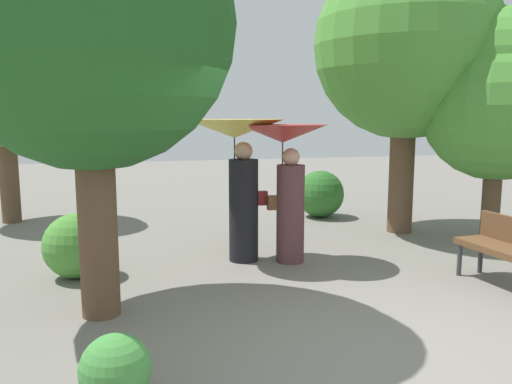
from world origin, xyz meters
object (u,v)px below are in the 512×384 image
object	(u,v)px
person_left	(238,157)
person_right	(286,164)
tree_mid_right	(498,94)
tree_near_left	(2,72)
tree_near_right	(407,29)

from	to	relation	value
person_left	person_right	xyz separation A→B (m)	(0.63, -0.23, -0.09)
person_left	tree_mid_right	size ratio (longest dim) A/B	0.54
person_right	tree_mid_right	bearing A→B (deg)	-77.80
person_left	tree_mid_right	bearing A→B (deg)	-81.56
person_left	tree_near_left	bearing A→B (deg)	52.12
person_right	tree_mid_right	distance (m)	3.81
tree_near_right	tree_mid_right	xyz separation A→B (m)	(1.07, -1.03, -1.12)
person_right	tree_near_left	xyz separation A→B (m)	(-4.34, 4.00, 1.48)
person_right	person_left	bearing A→B (deg)	77.51
person_left	person_right	bearing A→B (deg)	-102.49
person_right	tree_near_right	bearing A→B (deg)	-55.28
person_left	tree_mid_right	world-z (taller)	tree_mid_right
person_left	tree_near_right	distance (m)	3.97
person_right	tree_near_left	world-z (taller)	tree_near_left
person_left	tree_mid_right	xyz separation A→B (m)	(4.29, 0.07, 0.91)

